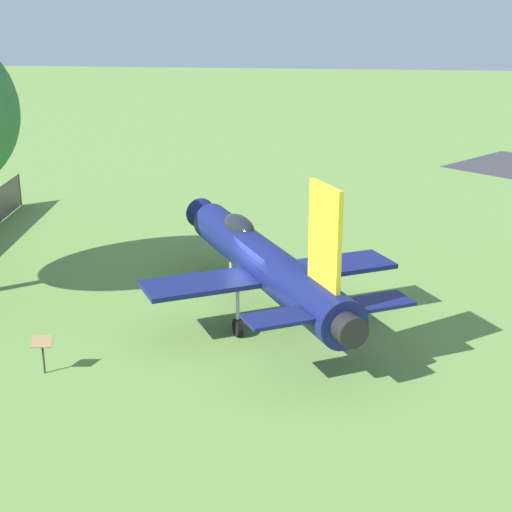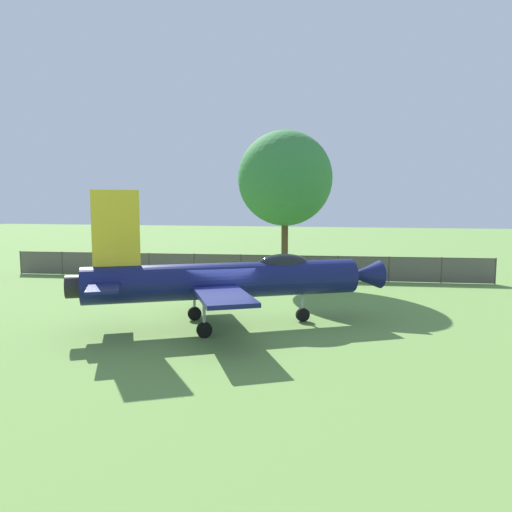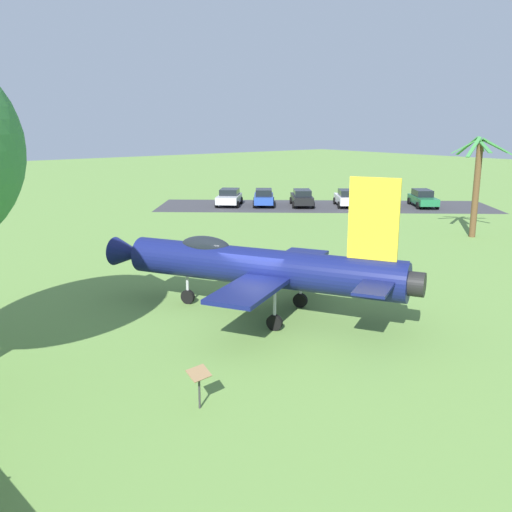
% 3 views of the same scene
% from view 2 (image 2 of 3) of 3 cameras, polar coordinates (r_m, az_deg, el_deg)
% --- Properties ---
extents(ground_plane, '(200.00, 200.00, 0.00)m').
position_cam_2_polar(ground_plane, '(19.99, -3.63, -8.51)').
color(ground_plane, '#668E42').
extents(display_jet, '(8.75, 12.39, 5.65)m').
position_cam_2_polar(display_jet, '(19.65, -2.71, -2.77)').
color(display_jet, '#111951').
rests_on(display_jet, ground_plane).
extents(shade_tree, '(6.56, 6.06, 9.86)m').
position_cam_2_polar(shade_tree, '(30.83, 3.54, 9.31)').
color(shade_tree, brown).
rests_on(shade_tree, ground_plane).
extents(perimeter_fence, '(3.42, 33.40, 1.72)m').
position_cam_2_polar(perimeter_fence, '(32.85, -1.86, -1.18)').
color(perimeter_fence, '#4C4238').
rests_on(perimeter_fence, ground_plane).
extents(shrub_near_fence, '(1.01, 0.86, 0.67)m').
position_cam_2_polar(shrub_near_fence, '(35.00, -4.60, -1.71)').
color(shrub_near_fence, '#387F3D').
rests_on(shrub_near_fence, ground_plane).
extents(info_plaque, '(0.65, 0.47, 1.14)m').
position_cam_2_polar(info_plaque, '(27.07, -9.83, -2.92)').
color(info_plaque, '#333333').
rests_on(info_plaque, ground_plane).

